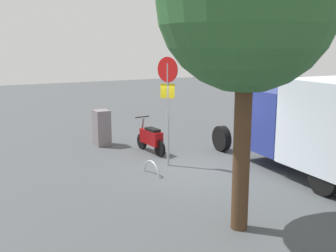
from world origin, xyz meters
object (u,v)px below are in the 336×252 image
motorcycle (151,138)px  bike_rack_hoop (151,175)px  street_tree (247,3)px  stop_sign (168,94)px  utility_cabinet (102,128)px

motorcycle → bike_rack_hoop: 2.49m
street_tree → stop_sign: bearing=-9.8°
motorcycle → stop_sign: size_ratio=0.54×
stop_sign → street_tree: street_tree is taller
motorcycle → bike_rack_hoop: (-2.19, 1.05, -0.52)m
stop_sign → street_tree: bearing=170.2°
bike_rack_hoop → stop_sign: bearing=-55.9°
stop_sign → bike_rack_hoop: (-0.57, 0.85, -2.24)m
motorcycle → bike_rack_hoop: bearing=150.2°
stop_sign → bike_rack_hoop: bearing=124.1°
motorcycle → bike_rack_hoop: size_ratio=2.13×
stop_sign → utility_cabinet: (3.48, 0.93, -1.58)m
stop_sign → bike_rack_hoop: stop_sign is taller
motorcycle → street_tree: (-6.21, 1.00, 3.96)m
street_tree → utility_cabinet: bearing=1.0°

